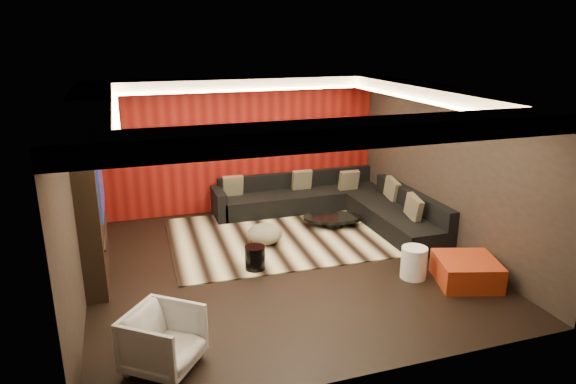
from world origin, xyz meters
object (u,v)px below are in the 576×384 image
object	(u,v)px
orange_ottoman	(466,271)
armchair	(163,340)
coffee_table	(332,221)
drum_stool	(255,258)
white_side_table	(414,263)
sectional_sofa	(335,205)

from	to	relation	value
orange_ottoman	armchair	world-z (taller)	armchair
armchair	coffee_table	bearing A→B (deg)	-7.79
coffee_table	drum_stool	size ratio (longest dim) A/B	3.02
white_side_table	orange_ottoman	world-z (taller)	white_side_table
orange_ottoman	sectional_sofa	distance (m)	3.42
drum_stool	sectional_sofa	size ratio (longest dim) A/B	0.10
coffee_table	sectional_sofa	size ratio (longest dim) A/B	0.32
white_side_table	armchair	world-z (taller)	armchair
coffee_table	drum_stool	world-z (taller)	drum_stool
armchair	sectional_sofa	world-z (taller)	sectional_sofa
white_side_table	orange_ottoman	size ratio (longest dim) A/B	0.57
coffee_table	drum_stool	distance (m)	2.38
white_side_table	orange_ottoman	xyz separation A→B (m)	(0.67, -0.41, -0.06)
drum_stool	armchair	world-z (taller)	armchair
sectional_sofa	coffee_table	bearing A→B (deg)	-117.68
coffee_table	white_side_table	bearing A→B (deg)	-82.12
orange_ottoman	armchair	bearing A→B (deg)	-171.58
orange_ottoman	sectional_sofa	size ratio (longest dim) A/B	0.24
drum_stool	armchair	size ratio (longest dim) A/B	0.50
white_side_table	sectional_sofa	distance (m)	2.93
armchair	drum_stool	bearing A→B (deg)	0.13
drum_stool	sectional_sofa	distance (m)	2.91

